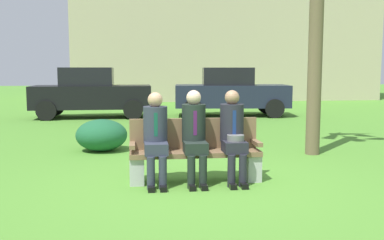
# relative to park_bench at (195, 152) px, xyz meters

# --- Properties ---
(ground_plane) EXTENTS (80.00, 80.00, 0.00)m
(ground_plane) POSITION_rel_park_bench_xyz_m (0.08, -0.27, -0.42)
(ground_plane) COLOR #4F8B2E
(park_bench) EXTENTS (1.87, 0.44, 0.90)m
(park_bench) POSITION_rel_park_bench_xyz_m (0.00, 0.00, 0.00)
(park_bench) COLOR brown
(park_bench) RESTS_ON ground
(seated_man_left) EXTENTS (0.34, 0.72, 1.29)m
(seated_man_left) POSITION_rel_park_bench_xyz_m (-0.57, -0.13, 0.30)
(seated_man_left) COLOR #2D3342
(seated_man_left) RESTS_ON ground
(seated_man_middle) EXTENTS (0.34, 0.72, 1.32)m
(seated_man_middle) POSITION_rel_park_bench_xyz_m (-0.02, -0.12, 0.32)
(seated_man_middle) COLOR #1E2823
(seated_man_middle) RESTS_ON ground
(seated_man_right) EXTENTS (0.34, 0.72, 1.32)m
(seated_man_right) POSITION_rel_park_bench_xyz_m (0.53, -0.13, 0.31)
(seated_man_right) COLOR #23232D
(seated_man_right) RESTS_ON ground
(shrub_near_bench) EXTENTS (1.01, 0.93, 0.63)m
(shrub_near_bench) POSITION_rel_park_bench_xyz_m (-1.54, 2.56, -0.10)
(shrub_near_bench) COLOR #1E5B36
(shrub_near_bench) RESTS_ON ground
(parked_car_near) EXTENTS (3.91, 1.73, 1.68)m
(parked_car_near) POSITION_rel_park_bench_xyz_m (-2.38, 8.86, 0.42)
(parked_car_near) COLOR black
(parked_car_near) RESTS_ON ground
(parked_car_far) EXTENTS (4.04, 2.04, 1.68)m
(parked_car_far) POSITION_rel_park_bench_xyz_m (2.40, 8.85, 0.42)
(parked_car_far) COLOR #1E2338
(parked_car_far) RESTS_ON ground
(building_backdrop) EXTENTS (16.80, 7.28, 9.79)m
(building_backdrop) POSITION_rel_park_bench_xyz_m (3.92, 19.15, 4.50)
(building_backdrop) COLOR #C1B391
(building_backdrop) RESTS_ON ground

